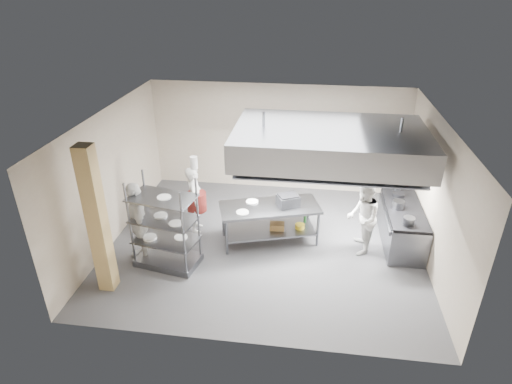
# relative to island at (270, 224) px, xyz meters

# --- Properties ---
(floor) EXTENTS (7.00, 7.00, 0.00)m
(floor) POSITION_rel_island_xyz_m (-0.09, -0.16, -0.46)
(floor) COLOR #373739
(floor) RESTS_ON ground
(ceiling) EXTENTS (7.00, 7.00, 0.00)m
(ceiling) POSITION_rel_island_xyz_m (-0.09, -0.16, 2.54)
(ceiling) COLOR silver
(ceiling) RESTS_ON wall_back
(wall_back) EXTENTS (7.00, 0.00, 7.00)m
(wall_back) POSITION_rel_island_xyz_m (-0.09, 2.84, 1.04)
(wall_back) COLOR #B2A18D
(wall_back) RESTS_ON ground
(wall_left) EXTENTS (0.00, 6.00, 6.00)m
(wall_left) POSITION_rel_island_xyz_m (-3.59, -0.16, 1.04)
(wall_left) COLOR #B2A18D
(wall_left) RESTS_ON ground
(wall_right) EXTENTS (0.00, 6.00, 6.00)m
(wall_right) POSITION_rel_island_xyz_m (3.41, -0.16, 1.04)
(wall_right) COLOR #B2A18D
(wall_right) RESTS_ON ground
(column) EXTENTS (0.30, 0.30, 3.00)m
(column) POSITION_rel_island_xyz_m (-2.99, -2.06, 1.04)
(column) COLOR tan
(column) RESTS_ON floor
(exhaust_hood) EXTENTS (4.00, 2.50, 0.60)m
(exhaust_hood) POSITION_rel_island_xyz_m (1.21, 0.24, 1.94)
(exhaust_hood) COLOR slate
(exhaust_hood) RESTS_ON ceiling
(hood_strip_a) EXTENTS (1.60, 0.12, 0.04)m
(hood_strip_a) POSITION_rel_island_xyz_m (0.31, 0.24, 1.62)
(hood_strip_a) COLOR white
(hood_strip_a) RESTS_ON exhaust_hood
(hood_strip_b) EXTENTS (1.60, 0.12, 0.04)m
(hood_strip_b) POSITION_rel_island_xyz_m (2.11, 0.24, 1.62)
(hood_strip_b) COLOR white
(hood_strip_b) RESTS_ON exhaust_hood
(wall_shelf) EXTENTS (1.50, 0.28, 0.04)m
(wall_shelf) POSITION_rel_island_xyz_m (1.71, 2.68, 1.04)
(wall_shelf) COLOR slate
(wall_shelf) RESTS_ON wall_back
(island) EXTENTS (2.39, 1.54, 0.91)m
(island) POSITION_rel_island_xyz_m (0.00, 0.00, 0.00)
(island) COLOR gray
(island) RESTS_ON floor
(island_worktop) EXTENTS (2.39, 1.54, 0.06)m
(island_worktop) POSITION_rel_island_xyz_m (0.00, 0.00, 0.42)
(island_worktop) COLOR slate
(island_worktop) RESTS_ON island
(island_undershelf) EXTENTS (2.20, 1.40, 0.04)m
(island_undershelf) POSITION_rel_island_xyz_m (0.00, 0.00, -0.16)
(island_undershelf) COLOR slate
(island_undershelf) RESTS_ON island
(pass_rack) EXTENTS (1.43, 1.00, 1.96)m
(pass_rack) POSITION_rel_island_xyz_m (-2.06, -1.15, 0.53)
(pass_rack) COLOR slate
(pass_rack) RESTS_ON floor
(cooking_range) EXTENTS (0.80, 2.00, 0.84)m
(cooking_range) POSITION_rel_island_xyz_m (2.99, 0.34, -0.04)
(cooking_range) COLOR gray
(cooking_range) RESTS_ON floor
(range_top) EXTENTS (0.78, 1.96, 0.06)m
(range_top) POSITION_rel_island_xyz_m (2.99, 0.34, 0.41)
(range_top) COLOR black
(range_top) RESTS_ON cooking_range
(chef_head) EXTENTS (0.48, 0.65, 1.65)m
(chef_head) POSITION_rel_island_xyz_m (-1.79, 0.24, 0.37)
(chef_head) COLOR white
(chef_head) RESTS_ON floor
(chef_line) EXTENTS (0.67, 0.84, 1.69)m
(chef_line) POSITION_rel_island_xyz_m (2.03, -0.13, 0.39)
(chef_line) COLOR silver
(chef_line) RESTS_ON floor
(chef_plating) EXTENTS (0.90, 1.15, 1.83)m
(chef_plating) POSITION_rel_island_xyz_m (-2.69, -1.05, 0.46)
(chef_plating) COLOR white
(chef_plating) RESTS_ON floor
(griddle) EXTENTS (0.57, 0.53, 0.23)m
(griddle) POSITION_rel_island_xyz_m (0.40, 0.12, 0.57)
(griddle) COLOR slate
(griddle) RESTS_ON island_worktop
(wicker_basket) EXTENTS (0.35, 0.25, 0.15)m
(wicker_basket) POSITION_rel_island_xyz_m (0.17, 0.01, -0.06)
(wicker_basket) COLOR olive
(wicker_basket) RESTS_ON island_undershelf
(stockpot) EXTENTS (0.26, 0.26, 0.18)m
(stockpot) POSITION_rel_island_xyz_m (2.83, 0.32, 0.54)
(stockpot) COLOR gray
(stockpot) RESTS_ON range_top
(plate_stack) EXTENTS (0.28, 0.28, 0.05)m
(plate_stack) POSITION_rel_island_xyz_m (-2.06, -1.15, 0.17)
(plate_stack) COLOR white
(plate_stack) RESTS_ON pass_rack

